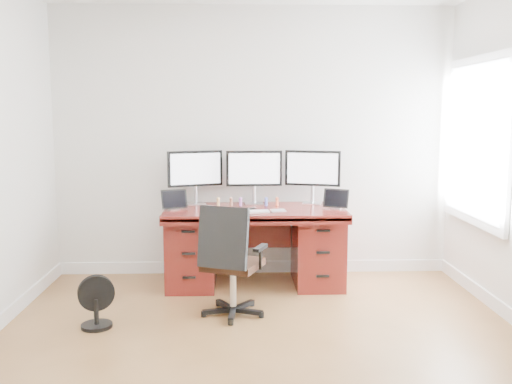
{
  "coord_description": "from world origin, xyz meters",
  "views": [
    {
      "loc": [
        -0.17,
        -3.52,
        1.66
      ],
      "look_at": [
        0.0,
        1.5,
        0.95
      ],
      "focal_mm": 40.0,
      "sensor_mm": 36.0,
      "label": 1
    }
  ],
  "objects_px": {
    "desk": "(255,244)",
    "keyboard": "(254,212)",
    "floor_fan": "(96,303)",
    "monitor_center": "(254,170)",
    "office_chair": "(231,280)"
  },
  "relations": [
    {
      "from": "office_chair",
      "to": "desk",
      "type": "bearing_deg",
      "value": 97.99
    },
    {
      "from": "office_chair",
      "to": "keyboard",
      "type": "relative_size",
      "value": 3.37
    },
    {
      "from": "desk",
      "to": "floor_fan",
      "type": "height_order",
      "value": "desk"
    },
    {
      "from": "office_chair",
      "to": "monitor_center",
      "type": "distance_m",
      "value": 1.37
    },
    {
      "from": "floor_fan",
      "to": "office_chair",
      "type": "bearing_deg",
      "value": -7.29
    },
    {
      "from": "keyboard",
      "to": "desk",
      "type": "bearing_deg",
      "value": 79.38
    },
    {
      "from": "office_chair",
      "to": "monitor_center",
      "type": "relative_size",
      "value": 1.69
    },
    {
      "from": "desk",
      "to": "office_chair",
      "type": "distance_m",
      "value": 0.9
    },
    {
      "from": "monitor_center",
      "to": "keyboard",
      "type": "xyz_separation_m",
      "value": [
        -0.02,
        -0.48,
        -0.33
      ]
    },
    {
      "from": "desk",
      "to": "keyboard",
      "type": "relative_size",
      "value": 6.16
    },
    {
      "from": "desk",
      "to": "keyboard",
      "type": "xyz_separation_m",
      "value": [
        -0.02,
        -0.24,
        0.36
      ]
    },
    {
      "from": "monitor_center",
      "to": "office_chair",
      "type": "bearing_deg",
      "value": -104.7
    },
    {
      "from": "desk",
      "to": "office_chair",
      "type": "bearing_deg",
      "value": -104.35
    },
    {
      "from": "monitor_center",
      "to": "desk",
      "type": "bearing_deg",
      "value": -93.37
    },
    {
      "from": "floor_fan",
      "to": "desk",
      "type": "bearing_deg",
      "value": 21.54
    }
  ]
}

